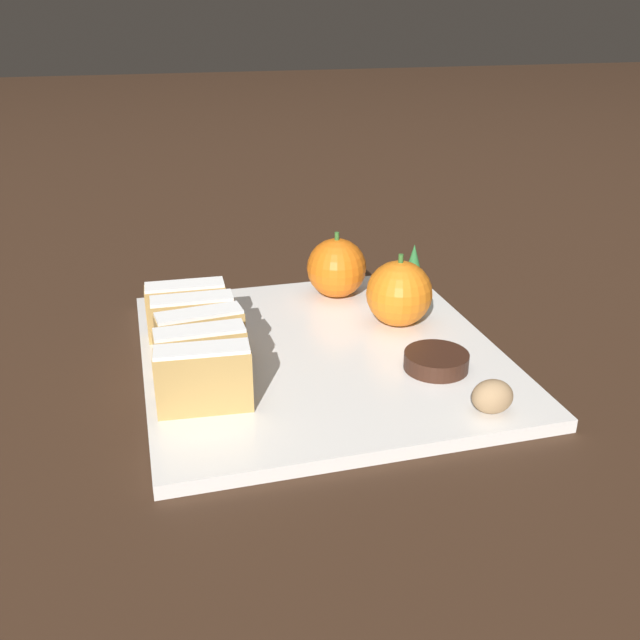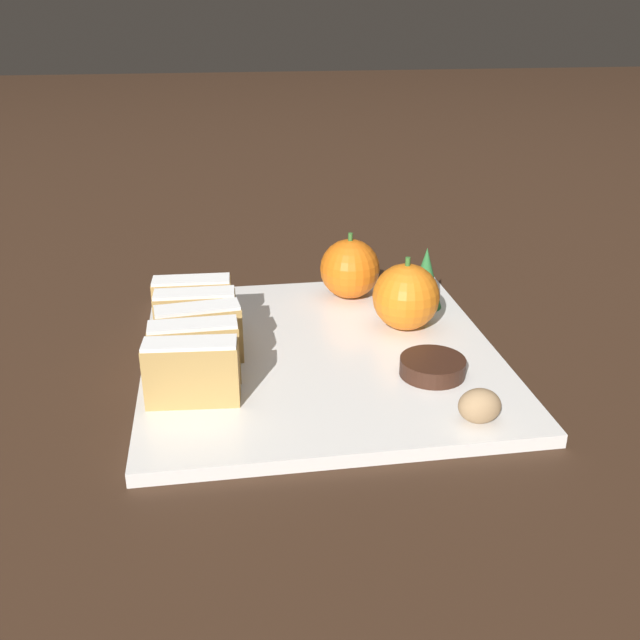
% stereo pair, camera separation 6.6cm
% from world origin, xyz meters
% --- Properties ---
extents(ground_plane, '(6.00, 6.00, 0.00)m').
position_xyz_m(ground_plane, '(0.00, 0.00, 0.00)').
color(ground_plane, '#382316').
extents(serving_platter, '(0.33, 0.35, 0.01)m').
position_xyz_m(serving_platter, '(0.00, 0.00, 0.01)').
color(serving_platter, white).
rests_on(serving_platter, ground_plane).
extents(stollen_slice_front, '(0.08, 0.03, 0.06)m').
position_xyz_m(stollen_slice_front, '(-0.12, -0.08, 0.04)').
color(stollen_slice_front, tan).
rests_on(stollen_slice_front, serving_platter).
extents(stollen_slice_second, '(0.08, 0.03, 0.06)m').
position_xyz_m(stollen_slice_second, '(-0.12, -0.05, 0.04)').
color(stollen_slice_second, tan).
rests_on(stollen_slice_second, serving_platter).
extents(stollen_slice_third, '(0.08, 0.03, 0.06)m').
position_xyz_m(stollen_slice_third, '(-0.11, -0.01, 0.04)').
color(stollen_slice_third, tan).
rests_on(stollen_slice_third, serving_platter).
extents(stollen_slice_fourth, '(0.08, 0.03, 0.06)m').
position_xyz_m(stollen_slice_fourth, '(-0.11, 0.03, 0.04)').
color(stollen_slice_fourth, tan).
rests_on(stollen_slice_fourth, serving_platter).
extents(stollen_slice_fifth, '(0.08, 0.03, 0.06)m').
position_xyz_m(stollen_slice_fifth, '(-0.12, 0.06, 0.04)').
color(stollen_slice_fifth, tan).
rests_on(stollen_slice_fifth, serving_platter).
extents(orange_near, '(0.07, 0.07, 0.07)m').
position_xyz_m(orange_near, '(0.05, 0.12, 0.04)').
color(orange_near, orange).
rests_on(orange_near, serving_platter).
extents(orange_far, '(0.07, 0.07, 0.07)m').
position_xyz_m(orange_far, '(0.09, 0.03, 0.05)').
color(orange_far, orange).
rests_on(orange_far, serving_platter).
extents(walnut, '(0.03, 0.03, 0.03)m').
position_xyz_m(walnut, '(0.10, -0.14, 0.03)').
color(walnut, tan).
rests_on(walnut, serving_platter).
extents(chocolate_cookie, '(0.06, 0.06, 0.02)m').
position_xyz_m(chocolate_cookie, '(0.09, -0.07, 0.02)').
color(chocolate_cookie, '#381E14').
rests_on(chocolate_cookie, serving_platter).
extents(evergreen_sprig, '(0.04, 0.04, 0.07)m').
position_xyz_m(evergreen_sprig, '(0.13, 0.08, 0.05)').
color(evergreen_sprig, '#2D7538').
rests_on(evergreen_sprig, serving_platter).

